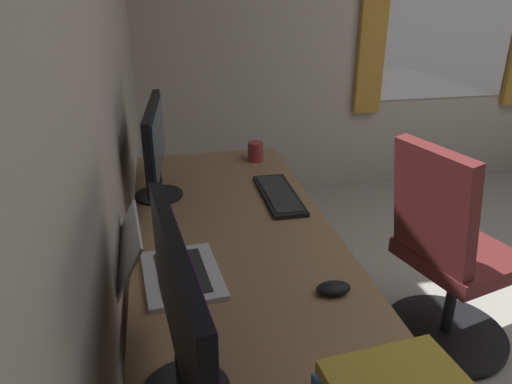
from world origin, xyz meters
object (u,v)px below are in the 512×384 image
at_px(monitor_secondary, 155,144).
at_px(coffee_mug, 255,151).
at_px(laptop_leftmost, 159,266).
at_px(mouse_main, 333,288).
at_px(office_chair, 447,261).
at_px(keyboard_main, 279,195).
at_px(monitor_primary, 181,309).

height_order(monitor_secondary, coffee_mug, monitor_secondary).
relative_size(monitor_secondary, laptop_leftmost, 1.59).
xyz_separation_m(monitor_secondary, coffee_mug, (0.35, -0.49, -0.18)).
bearing_deg(monitor_secondary, mouse_main, -149.01).
relative_size(coffee_mug, office_chair, 0.12).
bearing_deg(office_chair, coffee_mug, 46.68).
bearing_deg(keyboard_main, monitor_secondary, 77.39).
height_order(monitor_secondary, keyboard_main, monitor_secondary).
bearing_deg(keyboard_main, coffee_mug, 1.11).
bearing_deg(keyboard_main, mouse_main, 179.12).
relative_size(monitor_secondary, coffee_mug, 4.90).
distance_m(monitor_secondary, keyboard_main, 0.55).
height_order(monitor_primary, keyboard_main, monitor_primary).
bearing_deg(keyboard_main, office_chair, -106.89).
height_order(keyboard_main, office_chair, office_chair).
distance_m(monitor_secondary, laptop_leftmost, 0.66).
bearing_deg(keyboard_main, laptop_leftmost, 136.00).
distance_m(monitor_primary, coffee_mug, 1.53).
relative_size(keyboard_main, coffee_mug, 3.58).
height_order(laptop_leftmost, office_chair, office_chair).
relative_size(monitor_primary, mouse_main, 5.50).
bearing_deg(mouse_main, keyboard_main, -0.88).
relative_size(keyboard_main, office_chair, 0.43).
relative_size(monitor_primary, monitor_secondary, 0.99).
bearing_deg(office_chair, monitor_primary, 123.74).
relative_size(mouse_main, office_chair, 0.11).
relative_size(mouse_main, coffee_mug, 0.88).
xyz_separation_m(keyboard_main, office_chair, (-0.21, -0.70, -0.28)).
distance_m(laptop_leftmost, coffee_mug, 1.10).
relative_size(monitor_primary, office_chair, 0.59).
relative_size(laptop_leftmost, office_chair, 0.37).
xyz_separation_m(monitor_primary, keyboard_main, (0.99, -0.46, -0.22)).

